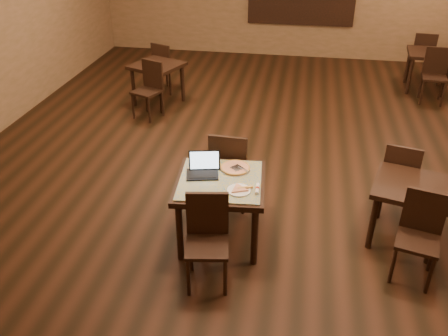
% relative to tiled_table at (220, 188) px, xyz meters
% --- Properties ---
extents(ground, '(10.00, 10.00, 0.00)m').
position_rel_tiled_table_xyz_m(ground, '(0.05, 1.93, -0.66)').
color(ground, black).
rests_on(ground, ground).
extents(tiled_table, '(0.99, 0.99, 0.76)m').
position_rel_tiled_table_xyz_m(tiled_table, '(0.00, 0.00, 0.00)').
color(tiled_table, black).
rests_on(tiled_table, ground).
extents(chair_main_near, '(0.46, 0.46, 0.93)m').
position_rel_tiled_table_xyz_m(chair_main_near, '(-0.01, -0.62, -0.13)').
color(chair_main_near, black).
rests_on(chair_main_near, ground).
extents(chair_main_far, '(0.46, 0.46, 1.01)m').
position_rel_tiled_table_xyz_m(chair_main_far, '(-0.00, 0.61, -0.09)').
color(chair_main_far, black).
rests_on(chair_main_far, ground).
extents(laptop, '(0.37, 0.33, 0.23)m').
position_rel_tiled_table_xyz_m(laptop, '(-0.20, 0.10, 0.16)').
color(laptop, black).
rests_on(laptop, tiled_table).
extents(plate, '(0.24, 0.24, 0.01)m').
position_rel_tiled_table_xyz_m(plate, '(0.22, -0.18, 0.11)').
color(plate, white).
rests_on(plate, tiled_table).
extents(pizza_slice, '(0.26, 0.26, 0.02)m').
position_rel_tiled_table_xyz_m(pizza_slice, '(0.22, -0.18, 0.13)').
color(pizza_slice, '#FADDA7').
rests_on(pizza_slice, plate).
extents(pizza_pan, '(0.33, 0.33, 0.01)m').
position_rel_tiled_table_xyz_m(pizza_pan, '(0.12, 0.24, 0.11)').
color(pizza_pan, silver).
rests_on(pizza_pan, tiled_table).
extents(pizza_whole, '(0.32, 0.32, 0.02)m').
position_rel_tiled_table_xyz_m(pizza_whole, '(0.12, 0.24, 0.12)').
color(pizza_whole, '#FADDA7').
rests_on(pizza_whole, pizza_pan).
extents(spatula, '(0.27, 0.26, 0.01)m').
position_rel_tiled_table_xyz_m(spatula, '(0.14, 0.22, 0.13)').
color(spatula, silver).
rests_on(spatula, pizza_whole).
extents(napkin_roll, '(0.05, 0.17, 0.04)m').
position_rel_tiled_table_xyz_m(napkin_roll, '(0.40, -0.14, 0.12)').
color(napkin_roll, white).
rests_on(napkin_roll, tiled_table).
extents(other_table_a, '(0.86, 0.86, 0.74)m').
position_rel_tiled_table_xyz_m(other_table_a, '(3.05, 5.17, -0.04)').
color(other_table_a, black).
rests_on(other_table_a, ground).
extents(other_table_a_chair_near, '(0.45, 0.45, 0.96)m').
position_rel_tiled_table_xyz_m(other_table_a_chair_near, '(3.05, 4.61, -0.12)').
color(other_table_a_chair_near, black).
rests_on(other_table_a_chair_near, ground).
extents(other_table_a_chair_far, '(0.45, 0.45, 0.96)m').
position_rel_tiled_table_xyz_m(other_table_a_chair_far, '(3.04, 5.73, -0.12)').
color(other_table_a_chair_far, black).
rests_on(other_table_a_chair_far, ground).
extents(other_table_b, '(1.01, 1.01, 0.73)m').
position_rel_tiled_table_xyz_m(other_table_b, '(-1.79, 3.63, -0.05)').
color(other_table_b, black).
rests_on(other_table_b, ground).
extents(other_table_b_chair_near, '(0.53, 0.53, 0.94)m').
position_rel_tiled_table_xyz_m(other_table_b_chair_near, '(-1.76, 3.07, -0.13)').
color(other_table_b_chair_near, black).
rests_on(other_table_b_chair_near, ground).
extents(other_table_b_chair_far, '(0.53, 0.53, 0.94)m').
position_rel_tiled_table_xyz_m(other_table_b_chair_far, '(-1.83, 4.18, -0.13)').
color(other_table_b_chair_far, black).
rests_on(other_table_b_chair_far, ground).
extents(other_table_c, '(0.91, 0.91, 0.70)m').
position_rel_tiled_table_xyz_m(other_table_c, '(1.97, 0.34, -0.07)').
color(other_table_c, black).
rests_on(other_table_c, ground).
extents(other_table_c_chair_near, '(0.48, 0.48, 0.91)m').
position_rel_tiled_table_xyz_m(other_table_c_chair_near, '(1.99, -0.19, -0.15)').
color(other_table_c_chair_near, black).
rests_on(other_table_c_chair_near, ground).
extents(other_table_c_chair_far, '(0.48, 0.48, 0.91)m').
position_rel_tiled_table_xyz_m(other_table_c_chair_far, '(1.95, 0.87, -0.15)').
color(other_table_c_chair_far, black).
rests_on(other_table_c_chair_far, ground).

